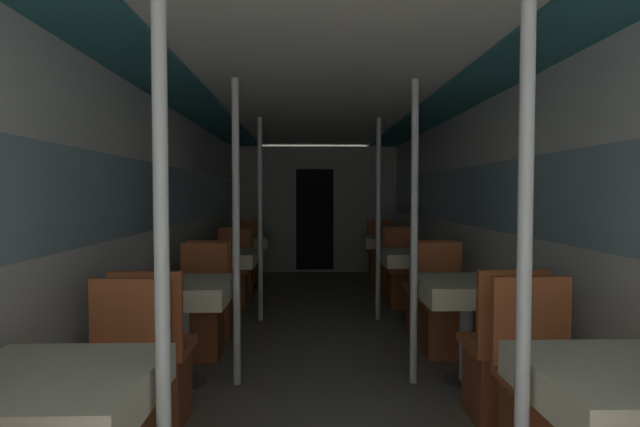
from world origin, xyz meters
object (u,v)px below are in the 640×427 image
(support_pole_left_0, at_px, (162,274))
(dining_table_left_0, at_px, (51,404))
(chair_right_far_1, at_px, (443,319))
(chair_right_near_3, at_px, (395,274))
(chair_left_far_1, at_px, (201,320))
(dining_table_left_3, at_px, (245,244))
(chair_left_far_0, at_px, (120,417))
(dining_table_left_1, at_px, (182,297))
(chair_right_far_3, at_px, (381,261))
(chair_left_near_1, at_px, (155,375))
(support_pole_right_0, at_px, (524,273))
(support_pole_left_1, at_px, (236,233))
(chair_left_far_2, at_px, (233,282))
(chair_left_near_3, at_px, (239,275))
(support_pole_right_2, at_px, (378,219))
(chair_right_near_2, at_px, (428,304))
(chair_left_far_3, at_px, (250,261))
(dining_table_right_0, at_px, (629,398))
(support_pole_left_2, at_px, (260,219))
(chair_right_near_1, at_px, (501,372))
(chair_right_far_0, at_px, (544,412))
(dining_table_left_2, at_px, (224,262))
(support_pole_right_1, at_px, (414,233))
(chair_right_far_2, at_px, (403,281))
(chair_left_near_2, at_px, (213,306))
(dining_table_right_3, at_px, (387,244))
(dining_table_right_2, at_px, (414,261))
(dining_table_right_1, at_px, (467,295))

(support_pole_left_0, bearing_deg, dining_table_left_0, -180.00)
(chair_right_far_1, xyz_separation_m, chair_right_near_3, (0.00, 2.33, 0.00))
(chair_left_far_1, distance_m, dining_table_left_3, 2.98)
(chair_left_far_0, xyz_separation_m, chair_right_near_3, (2.03, 4.12, 0.00))
(dining_table_left_1, distance_m, chair_right_far_3, 4.68)
(chair_left_near_1, relative_size, support_pole_right_0, 0.43)
(support_pole_right_0, relative_size, chair_right_far_1, 2.32)
(support_pole_left_1, distance_m, chair_left_far_2, 2.57)
(chair_left_near_3, xyz_separation_m, support_pole_right_2, (1.64, -1.17, 0.78))
(chair_left_far_2, relative_size, chair_right_near_2, 1.00)
(support_pole_left_0, xyz_separation_m, chair_left_far_2, (-0.39, 4.20, -0.78))
(chair_left_far_3, relative_size, chair_right_far_3, 1.00)
(chair_left_near_1, bearing_deg, chair_left_far_3, 90.00)
(chair_left_near_1, height_order, dining_table_right_0, chair_left_near_1)
(support_pole_left_2, xyz_separation_m, support_pole_right_0, (1.26, -3.58, 0.00))
(dining_table_left_0, distance_m, chair_right_near_1, 2.36)
(support_pole_right_0, relative_size, chair_right_near_2, 2.32)
(dining_table_left_3, distance_m, chair_right_far_3, 2.15)
(dining_table_left_0, xyz_separation_m, chair_right_far_0, (2.03, 0.62, -0.33))
(chair_left_far_2, xyz_separation_m, chair_right_near_2, (2.03, -1.25, 0.00))
(chair_right_near_3, bearing_deg, support_pole_right_0, -94.64)
(dining_table_left_2, distance_m, support_pole_right_1, 2.47)
(chair_right_far_3, bearing_deg, chair_right_near_2, 90.00)
(dining_table_right_0, distance_m, chair_right_near_1, 1.21)
(support_pole_left_0, distance_m, chair_right_near_1, 2.16)
(chair_left_near_1, height_order, chair_right_near_3, same)
(support_pole_left_0, xyz_separation_m, chair_right_far_2, (1.64, 4.20, -0.78))
(chair_right_far_3, bearing_deg, dining_table_left_1, 64.23)
(chair_left_far_3, xyz_separation_m, support_pole_right_1, (1.64, -4.20, 0.78))
(chair_right_far_0, bearing_deg, dining_table_left_2, -55.54)
(dining_table_left_3, bearing_deg, chair_left_near_3, -90.00)
(chair_left_far_1, distance_m, chair_left_near_2, 0.54)
(support_pole_left_1, bearing_deg, chair_left_far_3, 95.24)
(chair_right_far_3, bearing_deg, chair_left_far_3, 0.00)
(chair_right_far_3, bearing_deg, chair_left_near_2, 56.24)
(chair_right_near_1, height_order, dining_table_right_3, chair_right_near_1)
(chair_right_far_1, xyz_separation_m, chair_right_far_2, (0.00, 1.79, 0.00))
(support_pole_left_0, bearing_deg, support_pole_right_1, 54.91)
(dining_table_right_0, xyz_separation_m, chair_right_near_2, (0.00, 2.96, -0.33))
(support_pole_right_1, xyz_separation_m, dining_table_right_3, (0.39, 3.58, -0.45))
(dining_table_right_2, height_order, dining_table_right_3, same)
(dining_table_left_2, height_order, chair_left_far_2, chair_left_far_2)
(chair_left_near_1, xyz_separation_m, chair_left_near_2, (0.00, 1.79, 0.00))
(chair_right_far_2, bearing_deg, dining_table_right_1, 90.00)
(dining_table_right_2, xyz_separation_m, chair_right_near_2, (0.00, -0.62, -0.33))
(chair_right_far_0, bearing_deg, dining_table_right_1, -90.00)
(chair_right_far_3, bearing_deg, dining_table_right_2, 90.00)
(dining_table_left_0, height_order, dining_table_right_3, same)
(dining_table_left_2, height_order, dining_table_right_3, same)
(chair_right_far_1, bearing_deg, dining_table_left_2, -29.91)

